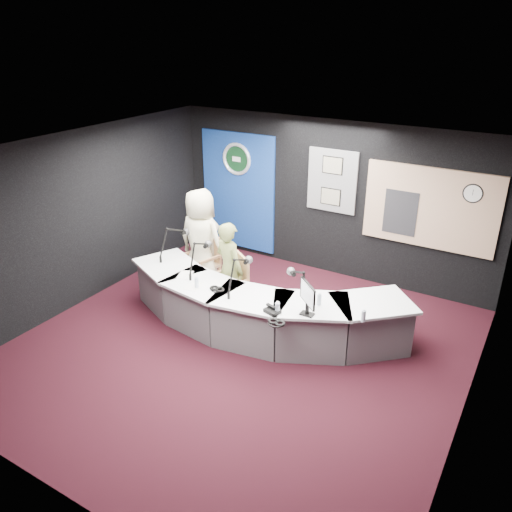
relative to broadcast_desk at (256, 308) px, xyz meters
The scene contains 33 objects.
ground 0.67m from the broadcast_desk, 84.81° to the right, with size 6.00×6.00×0.00m, color black.
ceiling 2.49m from the broadcast_desk, 84.81° to the right, with size 6.00×6.00×0.02m, color silver.
wall_back 2.66m from the broadcast_desk, 88.83° to the left, with size 6.00×0.02×2.80m, color black.
wall_front 3.70m from the broadcast_desk, 89.19° to the right, with size 6.00×0.02×2.80m, color black.
wall_left 3.17m from the broadcast_desk, 169.44° to the right, with size 0.02×6.00×2.80m, color black.
wall_right 3.26m from the broadcast_desk, 10.22° to the right, with size 0.02×6.00×2.80m, color black.
broadcast_desk is the anchor object (origin of this frame).
backdrop_panel 3.17m from the broadcast_desk, 127.40° to the left, with size 1.60×0.05×2.30m, color navy.
agency_seal 3.38m from the broadcast_desk, 127.86° to the left, with size 0.63×0.63×0.07m, color silver.
seal_center 3.38m from the broadcast_desk, 127.80° to the left, with size 0.48×0.48×0.01m, color black.
pinboard 2.79m from the broadcast_desk, 87.63° to the left, with size 0.90×0.04×1.10m, color slate.
framed_photo_upper 2.91m from the broadcast_desk, 87.60° to the left, with size 0.34×0.02×0.27m, color gray.
framed_photo_lower 2.63m from the broadcast_desk, 87.60° to the left, with size 0.34×0.02×0.27m, color gray.
booth_window_frame 3.24m from the broadcast_desk, 53.36° to the left, with size 2.12×0.06×1.32m, color tan.
booth_glow 3.23m from the broadcast_desk, 53.24° to the left, with size 2.00×0.02×1.20m, color #FFE0A1.
equipment_rack 2.93m from the broadcast_desk, 60.54° to the left, with size 0.55×0.02×0.75m, color black.
wall_clock 3.71m from the broadcast_desk, 44.88° to the left, with size 0.28×0.28×0.01m, color white.
armchair_left 1.66m from the broadcast_desk, 155.06° to the left, with size 0.54×0.54×0.97m, color #A6754B, non-canonical shape.
armchair_right 0.68m from the broadcast_desk, 159.08° to the left, with size 0.54×0.54×0.95m, color #A6754B, non-canonical shape.
draped_jacket 1.86m from the broadcast_desk, 149.61° to the left, with size 0.50×0.10×0.70m, color gray.
person_man 1.73m from the broadcast_desk, 155.06° to the left, with size 0.88×0.57×1.80m, color beige.
person_woman 0.78m from the broadcast_desk, 159.08° to the left, with size 0.56×0.37×1.54m, color olive.
computer_monitor 1.26m from the broadcast_desk, 19.51° to the right, with size 0.41×0.02×0.28m, color black.
desk_phone 0.88m from the broadcast_desk, 43.23° to the right, with size 0.20×0.16×0.05m, color black.
headphones_near 1.13m from the broadcast_desk, 44.92° to the right, with size 0.24×0.24×0.04m, color black.
headphones_far 0.70m from the broadcast_desk, 136.98° to the right, with size 0.20×0.20×0.03m, color black.
paper_stack 1.20m from the broadcast_desk, 167.72° to the right, with size 0.20×0.29×0.00m, color white.
notepad 0.98m from the broadcast_desk, 148.95° to the right, with size 0.20×0.28×0.00m, color white.
boom_mic_a 1.84m from the broadcast_desk, behind, with size 0.19×0.74×0.60m, color black, non-canonical shape.
boom_mic_b 1.20m from the broadcast_desk, behind, with size 0.22×0.73×0.60m, color black, non-canonical shape.
boom_mic_c 0.72m from the broadcast_desk, 126.92° to the right, with size 0.17×0.74×0.60m, color black, non-canonical shape.
boom_mic_d 1.02m from the broadcast_desk, ahead, with size 0.59×0.53×0.60m, color black, non-canonical shape.
water_bottles 0.72m from the broadcast_desk, 29.96° to the right, with size 2.46×0.56×0.18m, color silver, non-canonical shape.
Camera 1 is at (3.35, -5.15, 4.24)m, focal length 36.00 mm.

